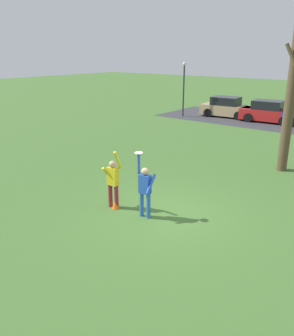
% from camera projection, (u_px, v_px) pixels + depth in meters
% --- Properties ---
extents(ground_plane, '(120.00, 120.00, 0.00)m').
position_uv_depth(ground_plane, '(164.00, 215.00, 11.21)').
color(ground_plane, '#426B2D').
extents(person_catcher, '(0.56, 0.49, 2.08)m').
position_uv_depth(person_catcher, '(145.00, 188.00, 10.77)').
color(person_catcher, '#3366B7').
rests_on(person_catcher, ground_plane).
extents(person_defender, '(0.57, 0.49, 2.04)m').
position_uv_depth(person_defender, '(113.00, 180.00, 11.44)').
color(person_defender, maroon).
rests_on(person_defender, ground_plane).
extents(frisbee_disc, '(0.25, 0.25, 0.02)m').
position_uv_depth(frisbee_disc, '(139.00, 153.00, 10.53)').
color(frisbee_disc, white).
rests_on(frisbee_disc, person_catcher).
extents(parked_car_tan, '(4.24, 2.32, 1.59)m').
position_uv_depth(parked_car_tan, '(227.00, 108.00, 27.95)').
color(parked_car_tan, tan).
rests_on(parked_car_tan, ground_plane).
extents(parked_car_red, '(4.24, 2.32, 1.59)m').
position_uv_depth(parked_car_red, '(269.00, 112.00, 25.86)').
color(parked_car_red, red).
rests_on(parked_car_red, ground_plane).
extents(bare_tree_tall, '(1.55, 2.06, 7.15)m').
position_uv_depth(bare_tree_tall, '(293.00, 92.00, 14.33)').
color(bare_tree_tall, brown).
rests_on(bare_tree_tall, ground_plane).
extents(lamppost_by_lot, '(0.28, 0.28, 4.26)m').
position_uv_depth(lamppost_by_lot, '(184.00, 84.00, 27.54)').
color(lamppost_by_lot, '#2D2D33').
rests_on(lamppost_by_lot, ground_plane).
extents(field_cone_orange, '(0.26, 0.26, 0.32)m').
position_uv_depth(field_cone_orange, '(115.00, 204.00, 11.62)').
color(field_cone_orange, orange).
rests_on(field_cone_orange, ground_plane).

